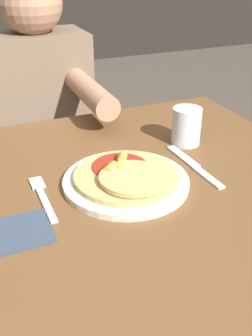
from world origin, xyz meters
TOP-DOWN VIEW (x-y plane):
  - dining_table at (0.00, 0.00)m, footprint 0.92×0.92m
  - plate at (-0.01, 0.03)m, footprint 0.27×0.27m
  - pizza at (-0.01, 0.03)m, footprint 0.22×0.22m
  - fork at (-0.19, 0.06)m, footprint 0.03×0.18m
  - knife at (0.16, 0.04)m, footprint 0.03×0.22m
  - drinking_glass at (0.21, 0.16)m, footprint 0.07×0.07m
  - napkin at (-0.27, -0.05)m, footprint 0.14×0.10m
  - person_diner at (-0.05, 0.69)m, footprint 0.32×0.52m

SIDE VIEW (x-z plane):
  - dining_table at x=0.00m, z-range 0.25..1.00m
  - person_diner at x=-0.05m, z-range 0.09..1.23m
  - fork at x=-0.19m, z-range 0.75..0.75m
  - knife at x=0.16m, z-range 0.75..0.75m
  - napkin at x=-0.27m, z-range 0.75..0.76m
  - plate at x=-0.01m, z-range 0.75..0.76m
  - pizza at x=-0.01m, z-range 0.75..0.79m
  - drinking_glass at x=0.21m, z-range 0.75..0.84m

